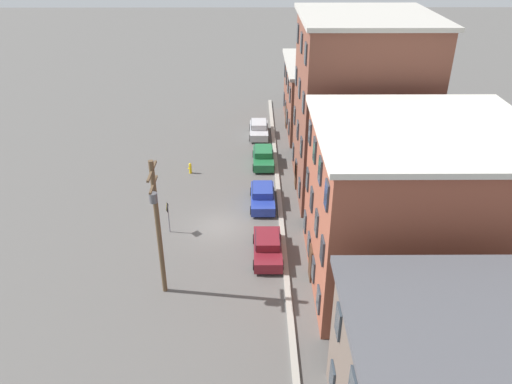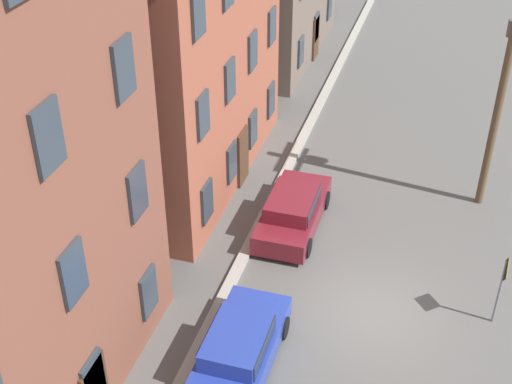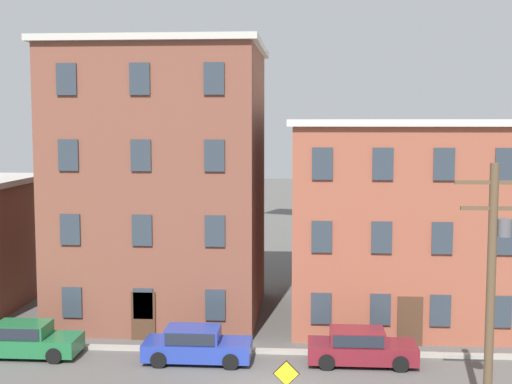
# 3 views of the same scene
# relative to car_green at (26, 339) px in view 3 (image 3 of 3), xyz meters

# --- Properties ---
(kerb_strip) EXTENTS (56.00, 0.36, 0.16)m
(kerb_strip) POSITION_rel_car_green_xyz_m (10.52, 1.13, -0.67)
(kerb_strip) COLOR #9E998E
(kerb_strip) RESTS_ON ground_plane
(apartment_midblock) EXTENTS (10.33, 9.62, 13.69)m
(apartment_midblock) POSITION_rel_car_green_xyz_m (4.44, 7.19, 6.11)
(apartment_midblock) COLOR brown
(apartment_midblock) RESTS_ON ground_plane
(apartment_far) EXTENTS (10.91, 11.82, 9.94)m
(apartment_far) POSITION_rel_car_green_xyz_m (16.34, 8.28, 4.23)
(apartment_far) COLOR brown
(apartment_far) RESTS_ON ground_plane
(car_green) EXTENTS (4.40, 1.92, 1.43)m
(car_green) POSITION_rel_car_green_xyz_m (0.00, 0.00, 0.00)
(car_green) COLOR #1E6638
(car_green) RESTS_ON ground_plane
(car_blue) EXTENTS (4.40, 1.92, 1.43)m
(car_blue) POSITION_rel_car_green_xyz_m (7.26, -0.19, 0.00)
(car_blue) COLOR #233899
(car_blue) RESTS_ON ground_plane
(car_maroon) EXTENTS (4.40, 1.92, 1.43)m
(car_maroon) POSITION_rel_car_green_xyz_m (13.98, 0.02, 0.00)
(car_maroon) COLOR maroon
(car_maroon) RESTS_ON ground_plane
(utility_pole) EXTENTS (2.40, 0.44, 8.57)m
(utility_pole) POSITION_rel_car_green_xyz_m (17.56, -6.20, 4.08)
(utility_pole) COLOR brown
(utility_pole) RESTS_ON ground_plane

